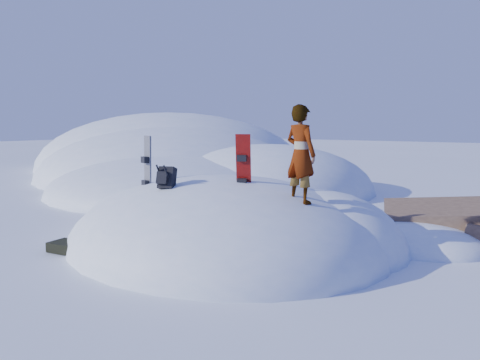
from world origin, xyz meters
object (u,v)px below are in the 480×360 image
Objects in this scene: snowboard_dark at (147,174)px; backpack at (166,178)px; snowboard_red at (243,173)px; person at (301,154)px.

backpack is (1.07, -0.52, 0.04)m from snowboard_dark.
snowboard_red is 3.04× the size of backpack.
backpack is at bearing -4.69° from snowboard_dark.
person is (3.49, 0.39, 0.54)m from snowboard_dark.
snowboard_dark is at bearing 133.09° from backpack.
snowboard_red is at bearing 15.54° from person.
snowboard_dark is 3.56m from person.
person is (1.24, 0.01, 0.40)m from snowboard_red.
person reaches higher than snowboard_red.
snowboard_dark is at bearing 165.21° from snowboard_red.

